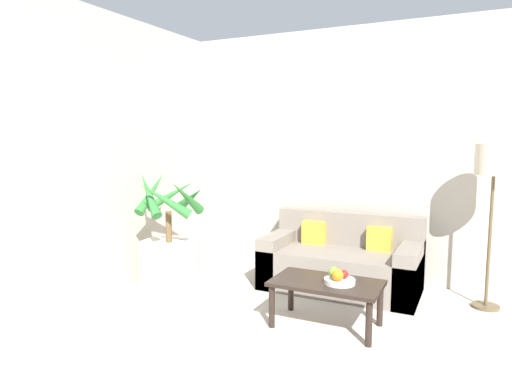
# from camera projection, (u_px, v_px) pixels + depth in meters

# --- Properties ---
(potted_palm) EXTENTS (0.74, 0.75, 1.22)m
(potted_palm) POSITION_uv_depth(u_px,v_px,m) (170.00, 256.00, 4.50)
(potted_palm) COLOR beige
(potted_palm) RESTS_ON ground_plane
(sofa_loveseat) EXTENTS (1.53, 0.77, 0.75)m
(sofa_loveseat) POSITION_uv_depth(u_px,v_px,m) (341.00, 263.00, 4.62)
(sofa_loveseat) COLOR gray
(sofa_loveseat) RESTS_ON ground_plane
(floor_lamp) EXTENTS (0.32, 0.32, 1.48)m
(floor_lamp) POSITION_uv_depth(u_px,v_px,m) (494.00, 169.00, 3.98)
(floor_lamp) COLOR brown
(floor_lamp) RESTS_ON ground_plane
(coffee_table) EXTENTS (0.87, 0.51, 0.38)m
(coffee_table) POSITION_uv_depth(u_px,v_px,m) (326.00, 288.00, 3.68)
(coffee_table) COLOR black
(coffee_table) RESTS_ON ground_plane
(fruit_bowl) EXTENTS (0.25, 0.25, 0.04)m
(fruit_bowl) POSITION_uv_depth(u_px,v_px,m) (340.00, 281.00, 3.61)
(fruit_bowl) COLOR beige
(fruit_bowl) RESTS_ON coffee_table
(apple_red) EXTENTS (0.07, 0.07, 0.07)m
(apple_red) POSITION_uv_depth(u_px,v_px,m) (344.00, 274.00, 3.62)
(apple_red) COLOR red
(apple_red) RESTS_ON fruit_bowl
(apple_green) EXTENTS (0.08, 0.08, 0.08)m
(apple_green) POSITION_uv_depth(u_px,v_px,m) (333.00, 272.00, 3.66)
(apple_green) COLOR olive
(apple_green) RESTS_ON fruit_bowl
(orange_fruit) EXTENTS (0.09, 0.09, 0.09)m
(orange_fruit) POSITION_uv_depth(u_px,v_px,m) (338.00, 275.00, 3.55)
(orange_fruit) COLOR orange
(orange_fruit) RESTS_ON fruit_bowl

